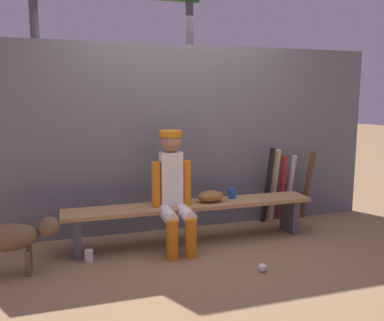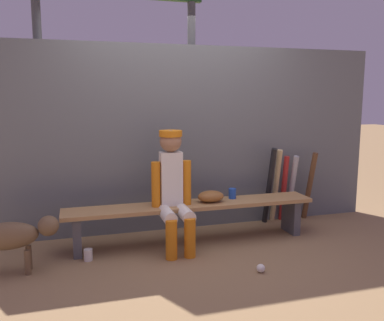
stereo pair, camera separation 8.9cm
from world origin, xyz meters
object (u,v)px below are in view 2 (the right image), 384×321
at_px(baseball_glove, 211,196).
at_px(player_seated, 173,187).
at_px(bat_wood_dark, 309,186).
at_px(dog, 14,236).
at_px(cup_on_bench, 232,193).
at_px(dugout_bench, 192,211).
at_px(baseball, 261,268).
at_px(bat_aluminum_red, 284,188).
at_px(scoreboard, 123,8).
at_px(bat_wood_natural, 276,186).
at_px(bat_aluminum_silver, 292,188).
at_px(cup_on_ground, 88,255).
at_px(bat_aluminum_black, 269,186).

bearing_deg(baseball_glove, player_seated, -166.43).
relative_size(bat_wood_dark, dog, 1.02).
bearing_deg(cup_on_bench, dog, -170.03).
distance_m(bat_wood_dark, dog, 3.36).
xyz_separation_m(dugout_bench, baseball, (0.37, -0.89, -0.30)).
bearing_deg(player_seated, cup_on_bench, 14.25).
bearing_deg(bat_aluminum_red, scoreboard, 159.32).
bearing_deg(dog, bat_wood_dark, 11.35).
bearing_deg(bat_wood_dark, cup_on_bench, -166.06).
xyz_separation_m(baseball, cup_on_bench, (0.11, 0.96, 0.44)).
bearing_deg(bat_wood_natural, bat_aluminum_silver, 5.38).
bearing_deg(bat_aluminum_red, bat_wood_dark, -10.55).
bearing_deg(bat_wood_dark, player_seated, -165.94).
bearing_deg(bat_wood_dark, scoreboard, 160.76).
bearing_deg(bat_aluminum_silver, baseball_glove, -160.94).
xyz_separation_m(player_seated, cup_on_ground, (-0.85, -0.09, -0.58)).
bearing_deg(dugout_bench, bat_wood_natural, 18.49).
bearing_deg(cup_on_bench, dugout_bench, -171.12).
height_order(baseball, cup_on_bench, cup_on_bench).
bearing_deg(dog, cup_on_bench, 9.97).
height_order(bat_aluminum_black, dog, bat_aluminum_black).
xyz_separation_m(bat_aluminum_red, bat_wood_dark, (0.32, -0.06, 0.02)).
distance_m(bat_aluminum_red, baseball, 1.64).
distance_m(bat_wood_dark, cup_on_bench, 1.17).
relative_size(bat_wood_natural, dog, 1.08).
bearing_deg(bat_aluminum_red, dog, -166.39).
relative_size(bat_aluminum_red, bat_aluminum_silver, 0.98).
xyz_separation_m(bat_aluminum_black, bat_wood_dark, (0.56, 0.03, -0.04)).
bearing_deg(bat_aluminum_silver, player_seated, -162.35).
xyz_separation_m(bat_wood_dark, cup_on_bench, (-1.13, -0.28, 0.05)).
xyz_separation_m(baseball_glove, bat_aluminum_black, (0.84, 0.33, -0.01)).
distance_m(player_seated, scoreboard, 2.28).
height_order(dugout_bench, bat_aluminum_red, bat_aluminum_red).
distance_m(baseball_glove, bat_wood_natural, 1.04).
relative_size(baseball_glove, bat_aluminum_red, 0.35).
xyz_separation_m(bat_aluminum_black, bat_wood_natural, (0.12, 0.06, -0.01)).
relative_size(baseball_glove, cup_on_bench, 2.55).
bearing_deg(scoreboard, baseball, -65.88).
bearing_deg(scoreboard, cup_on_bench, -45.72).
bearing_deg(cup_on_bench, scoreboard, 134.28).
distance_m(player_seated, dog, 1.50).
height_order(dugout_bench, bat_wood_natural, bat_wood_natural).
height_order(bat_aluminum_red, baseball, bat_aluminum_red).
xyz_separation_m(bat_wood_dark, baseball, (-1.24, -1.24, -0.39)).
height_order(bat_aluminum_red, dog, bat_aluminum_red).
distance_m(baseball_glove, bat_aluminum_red, 1.17).
bearing_deg(bat_wood_dark, bat_aluminum_black, -177.14).
relative_size(player_seated, cup_on_ground, 10.78).
xyz_separation_m(bat_wood_natural, cup_on_ground, (-2.24, -0.59, -0.40)).
distance_m(bat_wood_natural, cup_on_bench, 0.76).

